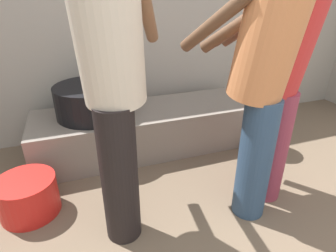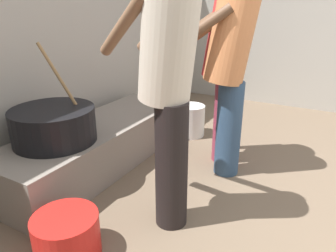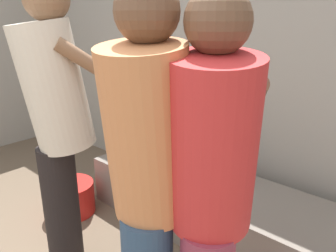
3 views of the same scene
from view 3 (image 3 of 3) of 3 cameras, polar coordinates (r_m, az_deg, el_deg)
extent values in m
cube|color=#9E998E|center=(2.62, 12.29, 7.41)|extent=(5.77, 0.20, 1.98)
cube|color=slate|center=(2.44, 7.13, -13.58)|extent=(1.89, 0.60, 0.37)
cylinder|color=black|center=(2.55, 0.01, -3.98)|extent=(0.60, 0.60, 0.25)
cylinder|color=#937047|center=(2.38, 1.89, 2.63)|extent=(0.17, 0.22, 0.51)
cylinder|color=black|center=(2.04, -18.03, -14.13)|extent=(0.20, 0.20, 0.81)
cylinder|color=beige|center=(1.78, -19.37, 6.42)|extent=(0.43, 0.48, 0.69)
cylinder|color=brown|center=(1.67, -10.68, 8.93)|extent=(0.26, 0.48, 0.37)
cylinder|color=brown|center=(1.93, -12.74, 10.02)|extent=(0.26, 0.48, 0.37)
cylinder|color=#D17F4C|center=(1.13, -3.51, -1.58)|extent=(0.42, 0.47, 0.66)
sphere|color=brown|center=(1.08, -3.72, 19.44)|extent=(0.21, 0.21, 0.21)
cylinder|color=brown|center=(1.29, 6.19, 3.89)|extent=(0.24, 0.46, 0.36)
cylinder|color=brown|center=(1.37, -4.82, 4.86)|extent=(0.24, 0.46, 0.36)
cylinder|color=red|center=(1.09, 7.74, -3.67)|extent=(0.46, 0.48, 0.65)
sphere|color=brown|center=(1.03, 8.73, 17.70)|extent=(0.21, 0.21, 0.21)
cylinder|color=brown|center=(1.30, 13.93, 2.57)|extent=(0.31, 0.42, 0.35)
cylinder|color=brown|center=(1.30, 2.00, 3.09)|extent=(0.31, 0.42, 0.35)
cylinder|color=red|center=(2.74, -16.63, -11.94)|extent=(0.36, 0.36, 0.25)
camera|label=1|loc=(1.76, -61.55, 2.85)|focal=29.53mm
camera|label=2|loc=(3.05, -49.08, 9.38)|focal=33.95mm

